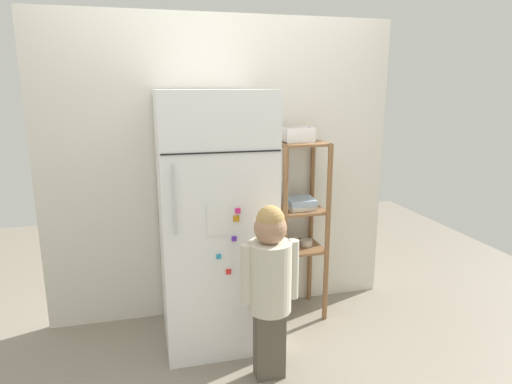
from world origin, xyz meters
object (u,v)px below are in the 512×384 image
at_px(fruit_bin, 296,137).
at_px(refrigerator, 215,219).
at_px(pantry_shelf_unit, 299,216).
at_px(child_standing, 270,276).

bearing_deg(fruit_bin, refrigerator, -165.63).
distance_m(pantry_shelf_unit, fruit_bin, 0.58).
xyz_separation_m(pantry_shelf_unit, fruit_bin, (-0.03, -0.00, 0.57)).
distance_m(refrigerator, child_standing, 0.61).
xyz_separation_m(refrigerator, child_standing, (0.22, -0.53, -0.19)).
bearing_deg(refrigerator, child_standing, -67.38).
xyz_separation_m(refrigerator, pantry_shelf_unit, (0.64, 0.16, -0.07)).
xyz_separation_m(child_standing, pantry_shelf_unit, (0.42, 0.69, 0.12)).
bearing_deg(child_standing, fruit_bin, 60.67).
height_order(child_standing, fruit_bin, fruit_bin).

